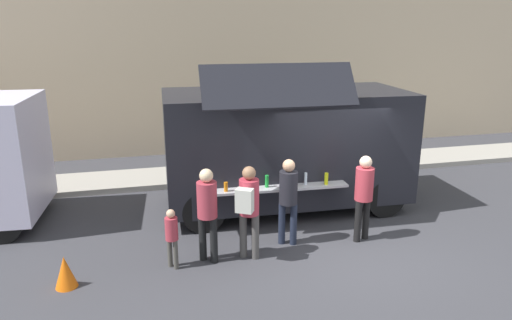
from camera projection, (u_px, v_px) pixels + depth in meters
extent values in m
plane|color=#38383D|center=(354.00, 248.00, 9.18)|extent=(60.00, 60.00, 0.00)
cube|color=#9E998E|center=(115.00, 181.00, 12.82)|extent=(28.00, 1.60, 0.15)
cube|color=black|center=(285.00, 144.00, 10.92)|extent=(5.56, 2.64, 2.43)
cube|color=black|center=(280.00, 86.00, 8.97)|extent=(3.03, 0.77, 0.79)
cube|color=black|center=(274.00, 145.00, 9.66)|extent=(2.85, 0.22, 1.09)
cube|color=#B7B7BC|center=(276.00, 188.00, 9.69)|extent=(3.01, 0.47, 0.05)
cylinder|color=orange|center=(226.00, 187.00, 9.42)|extent=(0.08, 0.08, 0.19)
cylinder|color=red|center=(246.00, 184.00, 9.54)|extent=(0.07, 0.07, 0.23)
cylinder|color=green|center=(267.00, 181.00, 9.65)|extent=(0.08, 0.08, 0.25)
cylinder|color=orange|center=(287.00, 182.00, 9.66)|extent=(0.06, 0.06, 0.22)
cylinder|color=white|center=(306.00, 179.00, 9.81)|extent=(0.06, 0.06, 0.26)
cylinder|color=yellow|center=(326.00, 179.00, 9.81)|extent=(0.08, 0.08, 0.25)
cube|color=black|center=(394.00, 121.00, 11.32)|extent=(0.16, 2.06, 1.07)
cylinder|color=black|center=(348.00, 169.00, 12.61)|extent=(0.90, 0.28, 0.90)
cylinder|color=black|center=(384.00, 197.00, 10.62)|extent=(0.90, 0.28, 0.90)
cylinder|color=black|center=(195.00, 179.00, 11.82)|extent=(0.90, 0.28, 0.90)
cylinder|color=black|center=(203.00, 211.00, 9.83)|extent=(0.90, 0.28, 0.90)
cube|color=black|center=(34.00, 137.00, 9.92)|extent=(0.22, 1.78, 0.98)
cylinder|color=black|center=(29.00, 190.00, 11.16)|extent=(0.84, 0.26, 0.84)
cylinder|color=black|center=(1.00, 223.00, 9.33)|extent=(0.84, 0.26, 0.84)
cone|color=orange|center=(65.00, 272.00, 7.77)|extent=(0.36, 0.36, 0.55)
cylinder|color=#306534|center=(385.00, 153.00, 14.27)|extent=(0.60, 0.60, 0.87)
cylinder|color=#1E2537|center=(282.00, 223.00, 9.29)|extent=(0.13, 0.13, 0.85)
cylinder|color=#1E2537|center=(293.00, 224.00, 9.25)|extent=(0.13, 0.13, 0.85)
cylinder|color=#222229|center=(288.00, 188.00, 9.06)|extent=(0.35, 0.35, 0.64)
sphere|color=#DFA980|center=(289.00, 166.00, 8.94)|extent=(0.24, 0.24, 0.24)
cylinder|color=#4A4745|center=(243.00, 235.00, 8.75)|extent=(0.14, 0.14, 0.87)
cylinder|color=#4A4745|center=(255.00, 237.00, 8.69)|extent=(0.14, 0.14, 0.87)
cylinder|color=#B83546|center=(249.00, 197.00, 8.51)|extent=(0.36, 0.36, 0.66)
sphere|color=#9A6F50|center=(249.00, 173.00, 8.38)|extent=(0.24, 0.24, 0.24)
cube|color=silver|center=(245.00, 201.00, 8.24)|extent=(0.35, 0.31, 0.42)
cylinder|color=black|center=(203.00, 238.00, 8.64)|extent=(0.14, 0.14, 0.87)
cylinder|color=black|center=(214.00, 240.00, 8.55)|extent=(0.14, 0.14, 0.87)
cylinder|color=#A93745|center=(207.00, 200.00, 8.38)|extent=(0.36, 0.36, 0.66)
sphere|color=beige|center=(206.00, 176.00, 8.26)|extent=(0.24, 0.24, 0.24)
cylinder|color=black|center=(358.00, 221.00, 9.37)|extent=(0.14, 0.14, 0.86)
cylinder|color=black|center=(366.00, 218.00, 9.50)|extent=(0.14, 0.14, 0.86)
cylinder|color=#B83743|center=(364.00, 184.00, 9.22)|extent=(0.36, 0.36, 0.65)
sphere|color=beige|center=(366.00, 162.00, 9.10)|extent=(0.24, 0.24, 0.24)
cylinder|color=#4B4841|center=(170.00, 252.00, 8.44)|extent=(0.09, 0.09, 0.55)
cylinder|color=#4B4841|center=(176.00, 255.00, 8.35)|extent=(0.09, 0.09, 0.55)
cylinder|color=#AB3441|center=(171.00, 229.00, 8.26)|extent=(0.23, 0.23, 0.41)
sphere|color=#D8A984|center=(171.00, 214.00, 8.18)|extent=(0.15, 0.15, 0.15)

